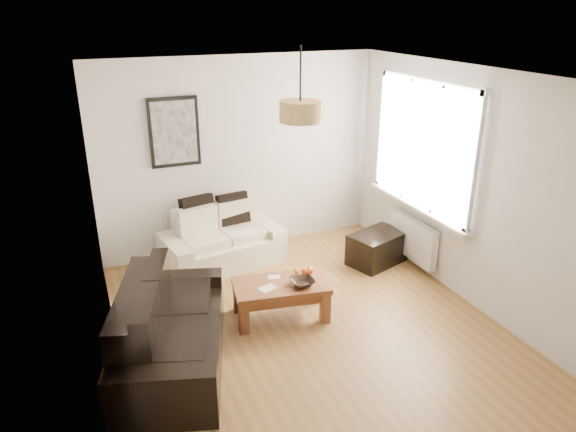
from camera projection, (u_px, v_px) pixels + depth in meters
name	position (u px, v px, depth m)	size (l,w,h in m)	color
floor	(310.00, 328.00, 5.59)	(4.50, 4.50, 0.00)	brown
ceiling	(314.00, 75.00, 4.62)	(3.80, 4.50, 0.00)	white
wall_back	(240.00, 156.00, 7.03)	(3.80, 0.04, 2.60)	silver
wall_front	(471.00, 340.00, 3.18)	(3.80, 0.04, 2.60)	silver
wall_left	(106.00, 246.00, 4.43)	(0.04, 4.50, 2.60)	silver
wall_right	(469.00, 189.00, 5.79)	(0.04, 4.50, 2.60)	silver
window_bay	(425.00, 145.00, 6.35)	(0.14, 1.90, 1.60)	white
radiator	(413.00, 239.00, 6.79)	(0.10, 0.90, 0.52)	white
poster	(174.00, 132.00, 6.55)	(0.62, 0.04, 0.87)	black
pendant_shade	(300.00, 111.00, 5.02)	(0.40, 0.40, 0.20)	tan
loveseat_cream	(222.00, 238.00, 6.82)	(1.49, 0.81, 0.74)	#B9AC95
sofa_leather	(172.00, 326.00, 4.91)	(1.84, 0.89, 0.79)	black
coffee_table	(281.00, 300.00, 5.72)	(1.00, 0.55, 0.41)	brown
ottoman	(377.00, 248.00, 6.93)	(0.73, 0.47, 0.42)	black
cushion_left	(198.00, 213.00, 6.77)	(0.43, 0.13, 0.43)	black
cushion_right	(233.00, 208.00, 6.94)	(0.41, 0.13, 0.41)	black
fruit_bowl	(303.00, 282.00, 5.60)	(0.25, 0.25, 0.06)	black
orange_a	(305.00, 271.00, 5.82)	(0.07, 0.07, 0.07)	orange
orange_b	(309.00, 270.00, 5.84)	(0.09, 0.09, 0.09)	#E04712
orange_c	(297.00, 271.00, 5.81)	(0.07, 0.07, 0.07)	orange
papers	(268.00, 288.00, 5.54)	(0.18, 0.13, 0.01)	beige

